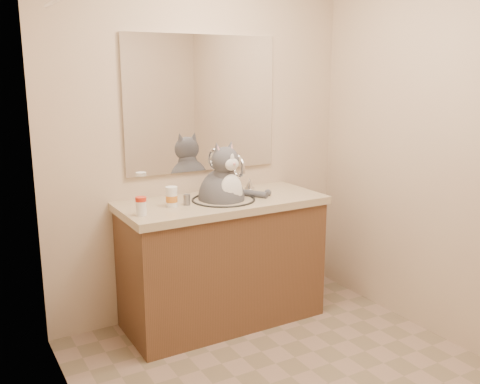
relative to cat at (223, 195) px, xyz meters
name	(u,v)px	position (x,y,z in m)	size (l,w,h in m)	color
room	(315,170)	(-0.01, -0.96, 0.32)	(2.22, 2.52, 2.42)	gray
vanity	(223,258)	(-0.01, 0.00, -0.44)	(1.34, 0.59, 1.12)	brown
mirror	(202,104)	(-0.01, 0.27, 0.57)	(1.10, 0.02, 0.90)	white
shower_curtain	(96,230)	(-1.06, -0.86, 0.15)	(0.02, 1.30, 1.93)	beige
cat	(223,195)	(0.00, 0.00, 0.00)	(0.46, 0.36, 0.60)	#4E4D53
pill_bottle_redcap	(141,206)	(-0.60, -0.11, 0.02)	(0.07, 0.07, 0.11)	white
pill_bottle_orange	(172,197)	(-0.36, -0.01, 0.03)	(0.08, 0.08, 0.12)	white
grey_canister	(187,200)	(-0.27, -0.02, 0.00)	(0.05, 0.05, 0.07)	slate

